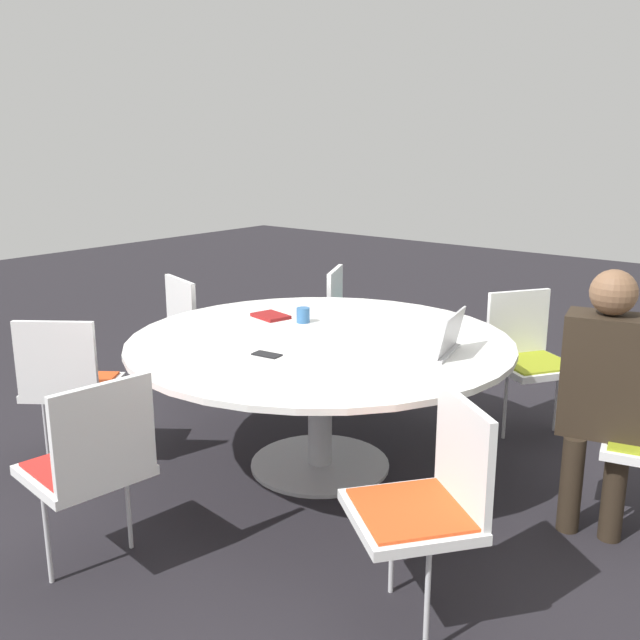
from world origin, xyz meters
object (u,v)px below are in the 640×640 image
object	(u,v)px
chair_4	(68,378)
coffee_cup	(303,315)
chair_1	(528,351)
laptop	(440,343)
chair_3	(199,327)
chair_6	(429,495)
chair_2	(352,318)
cell_phone	(267,355)
spiral_notebook	(271,316)
chair_5	(91,458)
person_0	(604,382)

from	to	relation	value
chair_4	coffee_cup	size ratio (longest dim) A/B	9.88
chair_1	laptop	xyz separation A→B (m)	(1.02, -0.03, 0.27)
chair_3	coffee_cup	xyz separation A→B (m)	(0.11, 1.02, 0.26)
chair_4	chair_6	world-z (taller)	same
chair_2	chair_6	bearing A→B (deg)	16.26
chair_1	chair_3	distance (m)	2.15
chair_3	cell_phone	world-z (taller)	chair_3
spiral_notebook	chair_2	bearing A→B (deg)	-171.75
chair_5	chair_6	bearing A→B (deg)	-57.28
chair_1	person_0	size ratio (longest dim) A/B	0.71
laptop	coffee_cup	world-z (taller)	laptop
chair_6	spiral_notebook	xyz separation A→B (m)	(-0.92, -1.62, 0.23)
chair_1	chair_2	bearing A→B (deg)	-57.78
person_0	laptop	bearing A→B (deg)	-1.14
chair_1	chair_5	xyz separation A→B (m)	(2.51, -0.75, 0.00)
chair_2	spiral_notebook	world-z (taller)	chair_2
chair_2	chair_4	distance (m)	2.06
chair_1	chair_6	world-z (taller)	same
chair_3	chair_5	size ratio (longest dim) A/B	1.00
person_0	spiral_notebook	xyz separation A→B (m)	(0.14, -1.87, 0.03)
chair_2	person_0	world-z (taller)	person_0
chair_5	chair_6	size ratio (longest dim) A/B	1.00
chair_3	spiral_notebook	distance (m)	0.84
person_0	cell_phone	world-z (taller)	person_0
chair_2	coffee_cup	size ratio (longest dim) A/B	9.88
chair_4	spiral_notebook	size ratio (longest dim) A/B	3.60
chair_3	chair_6	bearing A→B (deg)	-7.45
chair_6	coffee_cup	bearing A→B (deg)	2.72
chair_1	chair_3	size ratio (longest dim) A/B	1.00
spiral_notebook	coffee_cup	world-z (taller)	coffee_cup
person_0	laptop	size ratio (longest dim) A/B	3.21
chair_1	person_0	world-z (taller)	person_0
coffee_cup	chair_1	bearing A→B (deg)	135.63
chair_2	person_0	size ratio (longest dim) A/B	0.71
chair_2	chair_6	distance (m)	2.61
chair_4	laptop	distance (m)	1.96
coffee_cup	person_0	bearing A→B (deg)	93.78
chair_6	person_0	bearing A→B (deg)	-66.50
chair_5	chair_4	bearing A→B (deg)	69.39
laptop	person_0	bearing A→B (deg)	88.86
spiral_notebook	person_0	bearing A→B (deg)	94.34
chair_1	person_0	bearing A→B (deg)	71.77
chair_1	chair_6	bearing A→B (deg)	45.59
person_0	coffee_cup	bearing A→B (deg)	-9.57
chair_1	chair_5	distance (m)	2.62
chair_4	coffee_cup	world-z (taller)	chair_4
chair_4	chair_6	bearing A→B (deg)	-33.78
chair_3	coffee_cup	world-z (taller)	chair_3
chair_1	coffee_cup	xyz separation A→B (m)	(0.97, -0.95, 0.26)
chair_6	chair_1	bearing A→B (deg)	-39.81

